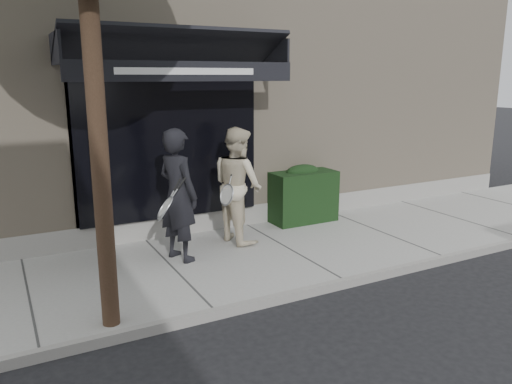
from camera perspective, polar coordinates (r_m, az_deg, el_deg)
ground at (r=8.51m, az=3.58°, el=-7.11°), size 80.00×80.00×0.00m
sidewalk at (r=8.49m, az=3.58°, el=-6.73°), size 20.00×3.00×0.12m
curb at (r=7.31m, az=10.04°, el=-10.21°), size 20.00×0.10×0.14m
building_facade at (r=12.48m, az=-8.50°, el=12.03°), size 14.30×8.04×5.64m
hedge at (r=9.90m, az=5.29°, el=-0.27°), size 1.30×0.70×1.14m
pedestrian_front at (r=7.75m, az=-8.90°, el=-0.37°), size 0.83×1.00×2.07m
pedestrian_back at (r=8.58m, az=-2.11°, el=0.83°), size 0.89×1.07×1.99m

